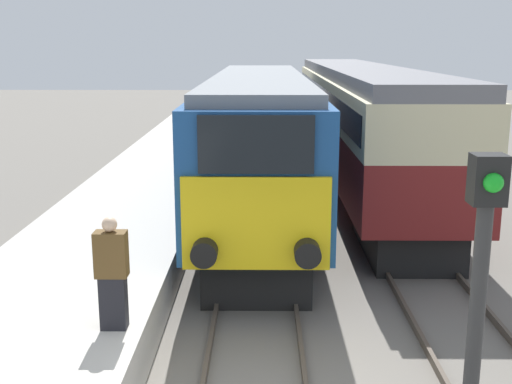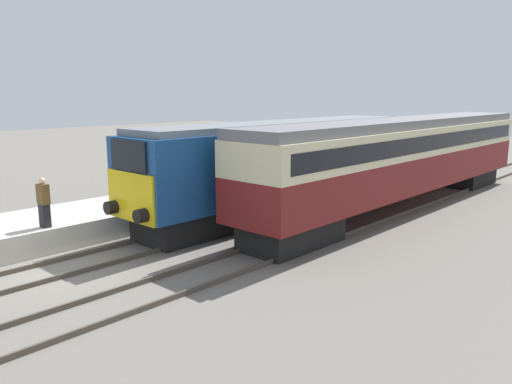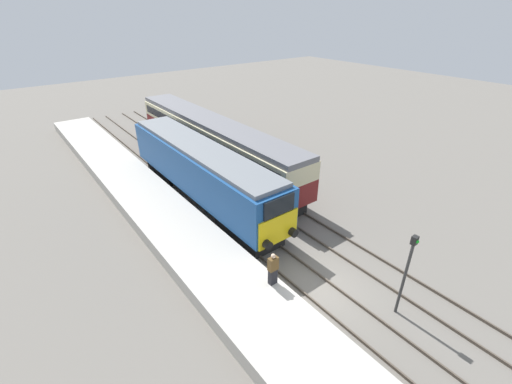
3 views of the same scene
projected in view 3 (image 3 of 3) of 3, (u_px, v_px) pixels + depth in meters
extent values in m
plane|color=slate|center=(317.00, 289.00, 15.88)|extent=(120.00, 120.00, 0.00)
cube|color=#B7B2A8|center=(175.00, 228.00, 19.50)|extent=(3.50, 50.00, 0.82)
cube|color=#4C4238|center=(242.00, 242.00, 18.95)|extent=(0.07, 60.00, 0.14)
cube|color=#4C4238|center=(262.00, 233.00, 19.72)|extent=(0.07, 60.00, 0.14)
cube|color=#4C4238|center=(288.00, 221.00, 20.77)|extent=(0.07, 60.00, 0.14)
cube|color=#4C4238|center=(305.00, 214.00, 21.54)|extent=(0.07, 60.00, 0.14)
cube|color=black|center=(248.00, 228.00, 19.41)|extent=(2.03, 4.00, 1.00)
cube|color=black|center=(170.00, 168.00, 26.57)|extent=(2.03, 4.00, 1.00)
cube|color=navy|center=(201.00, 168.00, 22.12)|extent=(2.70, 15.28, 2.65)
cube|color=yellow|center=(278.00, 229.00, 17.02)|extent=(2.48, 0.10, 1.59)
cube|color=black|center=(279.00, 206.00, 16.38)|extent=(1.89, 0.10, 0.95)
cube|color=slate|center=(199.00, 147.00, 21.42)|extent=(2.38, 14.67, 0.24)
cylinder|color=black|center=(268.00, 245.00, 16.63)|extent=(0.44, 0.35, 0.44)
cylinder|color=black|center=(293.00, 232.00, 17.54)|extent=(0.44, 0.35, 0.44)
cube|color=black|center=(277.00, 200.00, 22.25)|extent=(1.89, 3.60, 0.95)
cube|color=black|center=(172.00, 136.00, 33.23)|extent=(1.89, 3.60, 0.95)
cube|color=maroon|center=(213.00, 147.00, 27.16)|extent=(2.70, 20.16, 1.49)
cube|color=beige|center=(212.00, 131.00, 26.52)|extent=(2.71, 20.16, 1.17)
cube|color=black|center=(212.00, 131.00, 26.52)|extent=(2.75, 19.35, 0.64)
cube|color=slate|center=(211.00, 122.00, 26.15)|extent=(2.48, 20.16, 0.36)
cube|color=black|center=(273.00, 276.00, 14.90)|extent=(0.36, 0.24, 0.77)
cube|color=brown|center=(273.00, 264.00, 14.57)|extent=(0.44, 0.26, 0.64)
sphere|color=beige|center=(273.00, 256.00, 14.36)|extent=(0.21, 0.21, 0.21)
cylinder|color=#333333|center=(404.00, 280.00, 13.87)|extent=(0.12, 0.12, 3.60)
cube|color=black|center=(415.00, 240.00, 12.92)|extent=(0.24, 0.20, 0.36)
sphere|color=green|center=(417.00, 242.00, 12.84)|extent=(0.14, 0.14, 0.14)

